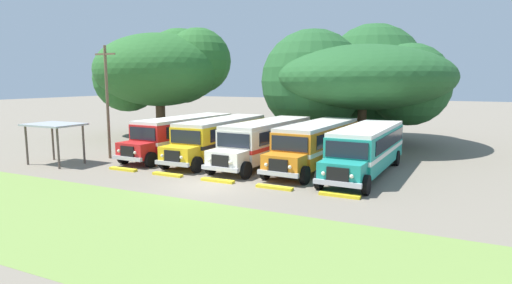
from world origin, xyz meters
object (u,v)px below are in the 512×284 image
(parked_bus_slot_3, at_px, (317,142))
(parked_bus_slot_4, at_px, (367,147))
(utility_pole, at_px, (107,99))
(parked_bus_slot_2, at_px, (267,140))
(waiting_shelter, at_px, (54,128))
(parked_bus_slot_1, at_px, (221,136))
(secondary_tree, at_px, (164,69))
(broad_shade_tree, at_px, (360,78))
(parked_bus_slot_0, at_px, (183,134))

(parked_bus_slot_3, bearing_deg, parked_bus_slot_4, 80.50)
(utility_pole, bearing_deg, parked_bus_slot_2, 18.05)
(utility_pole, height_order, waiting_shelter, utility_pole)
(parked_bus_slot_1, relative_size, parked_bus_slot_3, 1.00)
(parked_bus_slot_1, xyz_separation_m, waiting_shelter, (-8.71, -6.78, 0.87))
(parked_bus_slot_3, height_order, secondary_tree, secondary_tree)
(parked_bus_slot_4, bearing_deg, waiting_shelter, -70.18)
(parked_bus_slot_2, height_order, parked_bus_slot_3, same)
(parked_bus_slot_2, distance_m, broad_shade_tree, 13.28)
(parked_bus_slot_0, xyz_separation_m, parked_bus_slot_3, (10.45, 0.08, 0.00))
(parked_bus_slot_4, bearing_deg, parked_bus_slot_0, -90.92)
(parked_bus_slot_3, bearing_deg, secondary_tree, -111.86)
(parked_bus_slot_1, xyz_separation_m, parked_bus_slot_3, (7.14, 0.20, 0.00))
(parked_bus_slot_0, bearing_deg, secondary_tree, -133.47)
(parked_bus_slot_2, bearing_deg, parked_bus_slot_1, -88.44)
(parked_bus_slot_3, distance_m, broad_shade_tree, 12.61)
(parked_bus_slot_4, bearing_deg, parked_bus_slot_3, -100.48)
(parked_bus_slot_4, height_order, secondary_tree, secondary_tree)
(parked_bus_slot_2, distance_m, secondary_tree, 18.53)
(broad_shade_tree, height_order, waiting_shelter, broad_shade_tree)
(waiting_shelter, bearing_deg, parked_bus_slot_3, 23.75)
(parked_bus_slot_3, bearing_deg, utility_pole, -72.52)
(parked_bus_slot_4, xyz_separation_m, secondary_tree, (-22.24, 9.38, 5.08))
(parked_bus_slot_1, relative_size, parked_bus_slot_4, 1.00)
(parked_bus_slot_0, bearing_deg, parked_bus_slot_4, 89.73)
(parked_bus_slot_3, xyz_separation_m, utility_pole, (-14.27, -3.75, 2.65))
(parked_bus_slot_1, bearing_deg, parked_bus_slot_4, 86.54)
(parked_bus_slot_3, distance_m, parked_bus_slot_4, 3.40)
(parked_bus_slot_1, height_order, parked_bus_slot_3, same)
(parked_bus_slot_0, distance_m, parked_bus_slot_2, 6.96)
(broad_shade_tree, relative_size, waiting_shelter, 4.74)
(parked_bus_slot_2, distance_m, parked_bus_slot_4, 6.83)
(parked_bus_slot_3, height_order, waiting_shelter, parked_bus_slot_3)
(parked_bus_slot_0, height_order, secondary_tree, secondary_tree)
(broad_shade_tree, bearing_deg, utility_pole, -132.16)
(secondary_tree, bearing_deg, parked_bus_slot_1, -36.91)
(parked_bus_slot_1, distance_m, parked_bus_slot_4, 10.47)
(broad_shade_tree, bearing_deg, parked_bus_slot_4, -74.87)
(broad_shade_tree, bearing_deg, parked_bus_slot_3, -89.58)
(parked_bus_slot_3, distance_m, secondary_tree, 21.42)
(parked_bus_slot_1, bearing_deg, broad_shade_tree, 149.19)
(utility_pole, relative_size, waiting_shelter, 2.21)
(utility_pole, bearing_deg, broad_shade_tree, 47.84)
(parked_bus_slot_1, xyz_separation_m, parked_bus_slot_4, (10.46, -0.52, 0.00))
(waiting_shelter, bearing_deg, parked_bus_slot_2, 28.58)
(secondary_tree, bearing_deg, broad_shade_tree, 9.78)
(parked_bus_slot_1, height_order, broad_shade_tree, broad_shade_tree)
(parked_bus_slot_2, distance_m, parked_bus_slot_3, 3.50)
(utility_pole, bearing_deg, waiting_shelter, -116.14)
(secondary_tree, height_order, utility_pole, secondary_tree)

